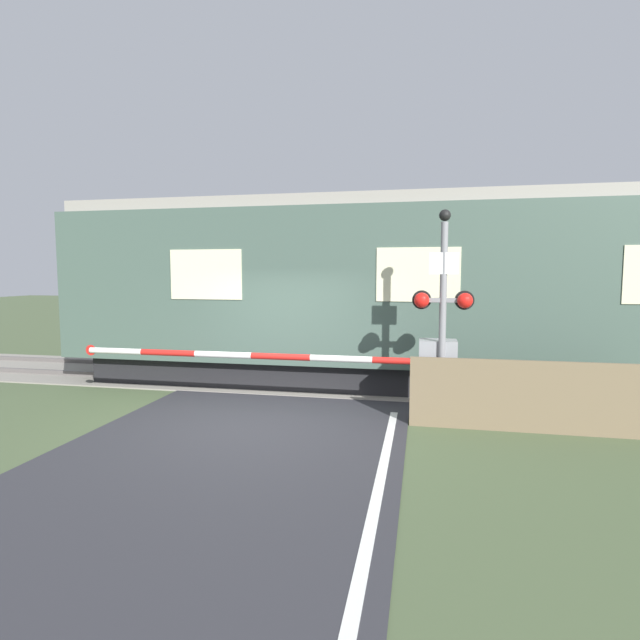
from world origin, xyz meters
The scene contains 6 objects.
ground_plane centered at (0.00, 0.00, 0.00)m, with size 80.00×80.00×0.00m, color #475638.
track_bed centered at (0.00, 3.34, 0.02)m, with size 36.00×3.20×0.13m.
train centered at (2.44, 3.34, 2.01)m, with size 15.06×3.03×3.93m.
crossing_barrier centered at (2.21, 0.83, 0.72)m, with size 6.81×0.44×1.32m.
signal_post centered at (2.85, 0.58, 1.92)m, with size 0.96×0.26×3.38m.
roadside_fence centered at (4.29, 0.39, 0.55)m, with size 3.86×0.06×1.10m.
Camera 1 is at (2.53, -7.45, 2.40)m, focal length 28.00 mm.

